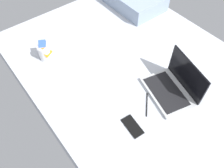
% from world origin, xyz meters
% --- Properties ---
extents(bed_mattress, '(1.80, 1.40, 0.18)m').
position_xyz_m(bed_mattress, '(0.00, 0.00, 0.09)').
color(bed_mattress, '#B7BCC6').
rests_on(bed_mattress, ground).
extents(laptop, '(0.38, 0.30, 0.23)m').
position_xyz_m(laptop, '(0.36, 0.04, 0.22)').
color(laptop, '#B7BABC').
rests_on(laptop, bed_mattress).
extents(snack_cup, '(0.11, 0.09, 0.14)m').
position_xyz_m(snack_cup, '(-0.41, -0.45, 0.24)').
color(snack_cup, silver).
rests_on(snack_cup, bed_mattress).
extents(cell_phone, '(0.15, 0.08, 0.01)m').
position_xyz_m(cell_phone, '(0.39, -0.33, 0.18)').
color(cell_phone, black).
rests_on(cell_phone, bed_mattress).
extents(charger_cable, '(0.12, 0.12, 0.01)m').
position_xyz_m(charger_cable, '(0.33, -0.16, 0.18)').
color(charger_cable, black).
rests_on(charger_cable, bed_mattress).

